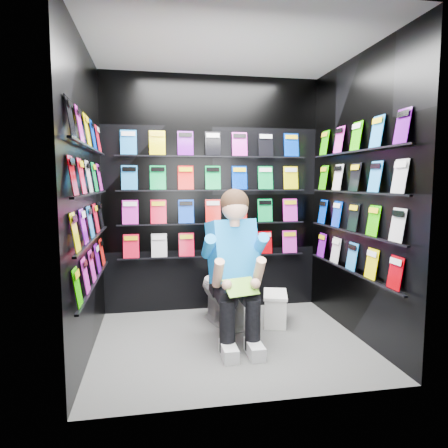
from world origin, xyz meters
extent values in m
plane|color=#595957|center=(0.00, 0.00, 0.00)|extent=(2.40, 2.40, 0.00)
plane|color=white|center=(0.00, 0.00, 2.60)|extent=(2.40, 2.40, 0.00)
cube|color=black|center=(0.00, 1.00, 1.30)|extent=(2.40, 0.04, 2.60)
cube|color=black|center=(0.00, -1.00, 1.30)|extent=(2.40, 0.04, 2.60)
cube|color=black|center=(-1.20, 0.00, 1.30)|extent=(0.04, 2.00, 2.60)
cube|color=black|center=(1.20, 0.00, 1.30)|extent=(0.04, 2.00, 2.60)
imported|color=white|center=(0.04, 0.47, 0.37)|extent=(0.60, 0.83, 0.73)
cube|color=silver|center=(0.55, 0.39, 0.14)|extent=(0.31, 0.43, 0.29)
cube|color=silver|center=(0.55, 0.39, 0.30)|extent=(0.34, 0.45, 0.03)
cube|color=#32AC5E|center=(0.04, -0.26, 0.58)|extent=(0.31, 0.23, 0.12)
camera|label=1|loc=(-0.67, -3.41, 1.46)|focal=32.00mm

